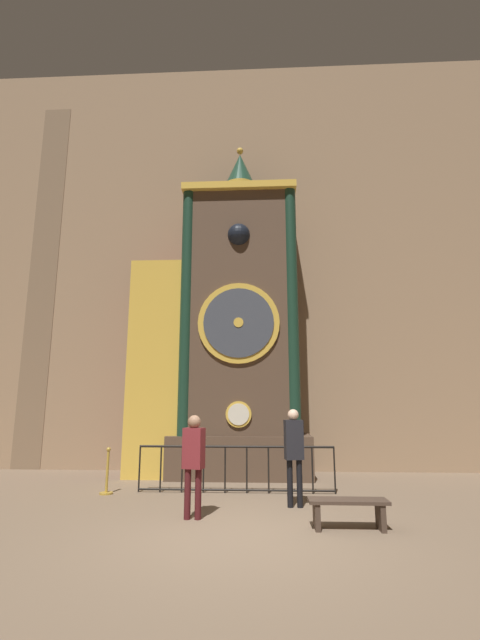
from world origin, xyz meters
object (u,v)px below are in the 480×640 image
clock_tower (223,332)px  visitor_bench (348,508)px  visitor_near (194,455)px  stanchion_post (107,479)px  visitor_far (294,447)px

clock_tower → visitor_bench: (2.38, -4.67, -3.55)m
visitor_near → stanchion_post: (-2.16, 1.93, -0.72)m
visitor_far → visitor_bench: bearing=-72.9°
clock_tower → visitor_near: (-0.11, -4.21, -2.84)m
clock_tower → visitor_far: (1.66, -3.28, -2.78)m
clock_tower → visitor_bench: 6.33m
visitor_far → stanchion_post: (-3.94, 1.00, -0.77)m
clock_tower → stanchion_post: 4.80m
visitor_near → stanchion_post: visitor_near is taller
visitor_far → stanchion_post: bearing=155.8°
stanchion_post → visitor_bench: bearing=-27.2°
visitor_near → visitor_bench: (2.49, -0.46, -0.72)m
stanchion_post → clock_tower: bearing=45.1°
visitor_bench → clock_tower: bearing=117.0°
visitor_far → visitor_near: bearing=-162.4°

